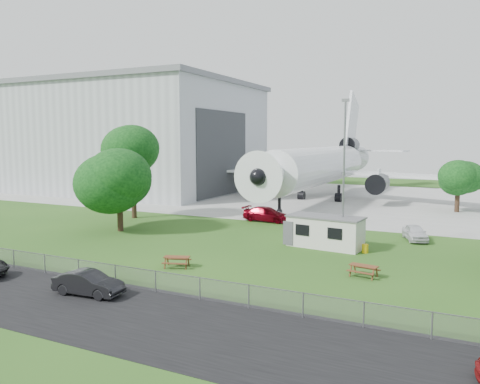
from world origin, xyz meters
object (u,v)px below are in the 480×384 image
at_px(picnic_west, 177,267).
at_px(car_centre_sedan, 88,283).
at_px(hangar, 127,137).
at_px(airliner, 322,164).
at_px(site_cabin, 325,232).
at_px(picnic_east, 363,277).

height_order(picnic_west, car_centre_sedan, car_centre_sedan).
height_order(hangar, picnic_west, hangar).
distance_m(airliner, picnic_west, 40.61).
xyz_separation_m(site_cabin, car_centre_sedan, (-9.00, -17.70, -0.62)).
xyz_separation_m(airliner, site_cabin, (8.81, -29.73, -3.96)).
relative_size(picnic_west, car_centre_sedan, 0.43).
relative_size(hangar, airliner, 0.90).
relative_size(airliner, site_cabin, 6.94).
bearing_deg(airliner, picnic_west, -88.43).
bearing_deg(car_centre_sedan, picnic_west, -14.93).
bearing_deg(picnic_west, airliner, 72.72).
bearing_deg(hangar, picnic_east, -36.87).
height_order(site_cabin, car_centre_sedan, site_cabin).
height_order(hangar, site_cabin, hangar).
bearing_deg(site_cabin, airliner, 106.51).
relative_size(site_cabin, picnic_east, 3.82).
relative_size(site_cabin, car_centre_sedan, 1.65).
xyz_separation_m(picnic_west, car_centre_sedan, (-1.30, -7.18, 0.69)).
distance_m(hangar, picnic_east, 62.36).
bearing_deg(car_centre_sedan, airliner, -4.93).
bearing_deg(car_centre_sedan, site_cabin, -31.66).
distance_m(picnic_west, car_centre_sedan, 7.33).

